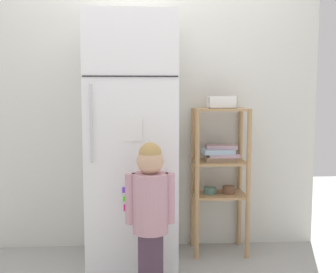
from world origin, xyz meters
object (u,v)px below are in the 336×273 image
object	(u,v)px
child_standing	(150,202)
fruit_bin	(222,104)
pantry_shelf_unit	(220,165)
refrigerator	(132,141)

from	to	relation	value
child_standing	fruit_bin	xyz separation A→B (m)	(0.56, 0.65, 0.60)
child_standing	fruit_bin	distance (m)	1.05
pantry_shelf_unit	fruit_bin	world-z (taller)	fruit_bin
fruit_bin	child_standing	bearing A→B (deg)	-131.07
refrigerator	pantry_shelf_unit	size ratio (longest dim) A/B	1.59
refrigerator	pantry_shelf_unit	xyz separation A→B (m)	(0.68, 0.12, -0.21)
child_standing	pantry_shelf_unit	xyz separation A→B (m)	(0.55, 0.63, 0.12)
refrigerator	pantry_shelf_unit	bearing A→B (deg)	9.94
refrigerator	fruit_bin	distance (m)	0.75
child_standing	fruit_bin	size ratio (longest dim) A/B	4.51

